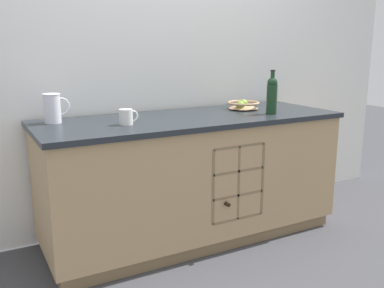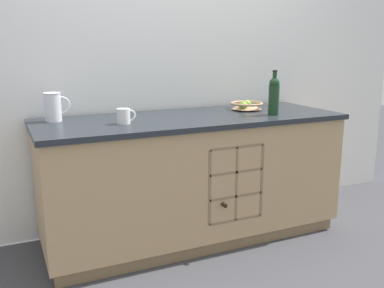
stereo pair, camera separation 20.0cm
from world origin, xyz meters
The scene contains 7 objects.
ground_plane centered at (0.00, 0.00, 0.00)m, with size 14.00×14.00×0.00m, color #424247.
back_wall centered at (0.00, 0.43, 1.27)m, with size 4.48×0.06×2.55m, color white.
kitchen_island centered at (0.00, 0.00, 0.45)m, with size 2.12×0.77×0.88m.
fruit_bowl centered at (0.50, 0.11, 0.92)m, with size 0.25×0.25×0.08m.
white_pitcher centered at (-0.89, 0.20, 0.98)m, with size 0.17×0.11×0.19m.
ceramic_mug centered at (-0.50, -0.07, 0.93)m, with size 0.12×0.08×0.10m.
standing_wine_bottle centered at (0.56, -0.17, 1.02)m, with size 0.08×0.08×0.31m.
Camera 1 is at (-1.39, -2.56, 1.36)m, focal length 40.00 mm.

